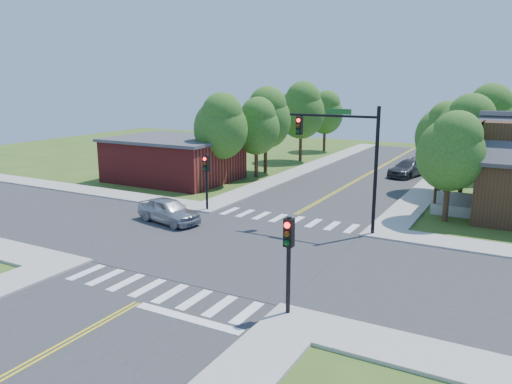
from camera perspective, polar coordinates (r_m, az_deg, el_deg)
The scene contains 25 objects.
ground at distance 26.10m, azimuth -2.31°, elevation -6.46°, with size 100.00×100.00×0.00m, color #39571B.
road_ns at distance 26.09m, azimuth -2.31°, elevation -6.42°, with size 10.00×90.00×0.04m, color #2D2D30.
road_ew at distance 26.09m, azimuth -2.31°, elevation -6.40°, with size 90.00×10.00×0.04m, color #2D2D30.
intersection_patch at distance 26.10m, azimuth -2.31°, elevation -6.46°, with size 10.20×10.20×0.06m, color #2D2D30.
sidewalk_nw at distance 47.45m, azimuth -8.88°, elevation 2.20°, with size 40.00×40.00×0.14m.
crosswalk_north at distance 31.32m, azimuth 3.55°, elevation -3.12°, with size 8.85×2.00×0.01m.
crosswalk_south at distance 21.38m, azimuth -11.05°, elevation -11.00°, with size 8.85×2.00×0.01m.
centerline at distance 26.09m, azimuth -2.31°, elevation -6.36°, with size 0.30×90.00×0.01m.
stop_bar at distance 18.99m, azimuth -7.81°, elevation -14.19°, with size 4.60×0.45×0.09m, color white.
signal_mast_ne at distance 28.37m, azimuth 10.34°, elevation 4.97°, with size 5.30×0.42×7.20m.
signal_pole_se at distance 18.04m, azimuth 3.73°, elevation -6.38°, with size 0.34×0.42×3.80m.
signal_pole_nw at distance 32.92m, azimuth -5.72°, elevation 2.30°, with size 0.34×0.42×3.80m.
building_nw at distance 44.14m, azimuth -9.35°, elevation 3.80°, with size 10.40×8.40×3.73m.
tree_e_a at distance 32.21m, azimuth 21.49°, elevation 4.53°, with size 4.02×3.82×6.84m.
tree_e_b at distance 39.49m, azimuth 22.96°, elevation 6.55°, with size 4.52×4.29×7.68m.
tree_e_c at distance 47.67m, azimuth 24.92°, elevation 7.78°, with size 4.91×4.66×8.34m.
tree_e_d at distance 56.25m, azimuth 25.33°, elevation 7.51°, with size 4.21×4.00×7.15m.
tree_w_a at distance 40.99m, azimuth -4.02°, elevation 7.66°, with size 4.49×4.27×7.64m.
tree_w_b at distance 46.60m, azimuth 1.17°, elevation 8.62°, with size 4.74×4.50×8.05m.
tree_w_c at distance 53.74m, azimuth 5.25°, elevation 9.42°, with size 5.00×4.75×8.50m.
tree_w_d at distance 61.96m, azimuth 7.96°, elevation 9.11°, with size 4.37×4.15×7.42m.
tree_house at distance 40.73m, azimuth 20.72°, elevation 6.33°, with size 4.16×3.96×7.08m.
tree_bldg at distance 44.46m, azimuth 0.09°, elevation 7.68°, with size 4.22×4.01×7.17m.
car_silver at distance 30.86m, azimuth -9.95°, elevation -2.15°, with size 4.75×2.74×1.52m, color #ADAFB4.
car_dgrey at distance 47.20m, azimuth 17.02°, elevation 2.56°, with size 3.32×5.42×1.47m, color #313337.
Camera 1 is at (12.75, -21.12, 8.53)m, focal length 35.00 mm.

